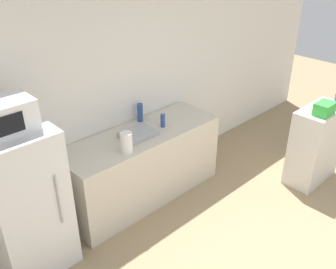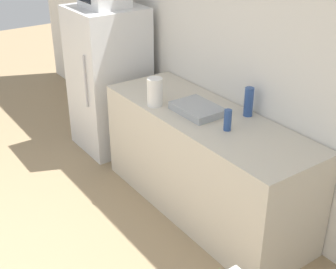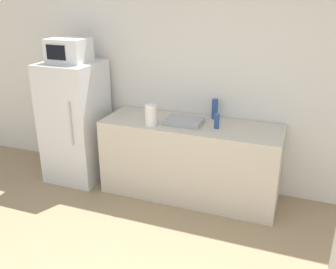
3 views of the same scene
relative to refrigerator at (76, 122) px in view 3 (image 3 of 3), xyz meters
The scene contains 8 objects.
wall_back 1.67m from the refrigerator, 16.29° to the left, with size 8.00×0.06×2.60m, color white.
refrigerator is the anchor object (origin of this frame).
microwave 0.87m from the refrigerator, 107.30° to the right, with size 0.45×0.37×0.27m.
counter 1.51m from the refrigerator, ahead, with size 2.00×0.68×0.88m, color beige.
sink_basin 1.42m from the refrigerator, ahead, with size 0.40×0.28×0.06m, color #9EA3A8.
bottle_tall 1.72m from the refrigerator, 10.62° to the left, with size 0.07×0.07×0.23m, color #2D4C8C.
bottle_short 1.79m from the refrigerator, ahead, with size 0.06×0.06×0.16m, color #2D4C8C.
paper_towel_roll 1.13m from the refrigerator, ahead, with size 0.13×0.13×0.23m, color white.
Camera 3 is at (1.11, -1.34, 2.27)m, focal length 40.00 mm.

